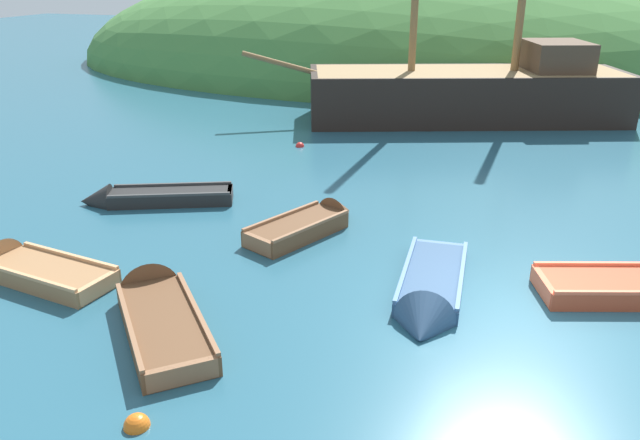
# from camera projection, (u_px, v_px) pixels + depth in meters

# --- Properties ---
(ground_plane) EXTENTS (120.00, 120.00, 0.00)m
(ground_plane) POSITION_uv_depth(u_px,v_px,m) (502.00, 310.00, 11.45)
(ground_plane) COLOR #285B70
(shore_hill) EXTENTS (42.41, 24.32, 12.52)m
(shore_hill) POSITION_uv_depth(u_px,v_px,m) (404.00, 67.00, 38.73)
(shore_hill) COLOR #477F3D
(shore_hill) RESTS_ON ground
(sailing_ship) EXTENTS (14.80, 7.61, 11.15)m
(sailing_ship) POSITION_uv_depth(u_px,v_px,m) (469.00, 101.00, 25.20)
(sailing_ship) COLOR black
(sailing_ship) RESTS_ON ground
(rowboat_outer_right) EXTENTS (3.43, 1.59, 1.07)m
(rowboat_outer_right) POSITION_uv_depth(u_px,v_px,m) (31.00, 271.00, 12.65)
(rowboat_outer_right) COLOR #9E7047
(rowboat_outer_right) RESTS_ON ground
(rowboat_portside) EXTENTS (3.31, 3.55, 1.14)m
(rowboat_portside) POSITION_uv_depth(u_px,v_px,m) (158.00, 313.00, 11.12)
(rowboat_portside) COLOR brown
(rowboat_portside) RESTS_ON ground
(rowboat_outer_left) EXTENTS (1.32, 3.78, 1.10)m
(rowboat_outer_left) POSITION_uv_depth(u_px,v_px,m) (429.00, 297.00, 11.74)
(rowboat_outer_left) COLOR #335175
(rowboat_outer_left) RESTS_ON ground
(rowboat_far) EXTENTS (2.19, 3.25, 0.97)m
(rowboat_far) POSITION_uv_depth(u_px,v_px,m) (310.00, 226.00, 14.80)
(rowboat_far) COLOR brown
(rowboat_far) RESTS_ON ground
(rowboat_near_dock) EXTENTS (3.96, 2.36, 0.89)m
(rowboat_near_dock) POSITION_uv_depth(u_px,v_px,m) (150.00, 199.00, 16.53)
(rowboat_near_dock) COLOR black
(rowboat_near_dock) RESTS_ON ground
(buoy_red) EXTENTS (0.30, 0.30, 0.30)m
(buoy_red) POSITION_uv_depth(u_px,v_px,m) (300.00, 147.00, 21.73)
(buoy_red) COLOR red
(buoy_red) RESTS_ON ground
(buoy_orange) EXTENTS (0.36, 0.36, 0.36)m
(buoy_orange) POSITION_uv_depth(u_px,v_px,m) (137.00, 426.00, 8.56)
(buoy_orange) COLOR orange
(buoy_orange) RESTS_ON ground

